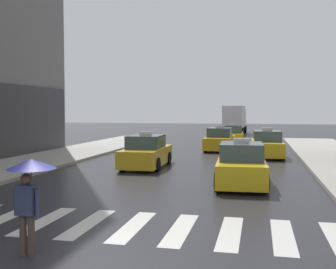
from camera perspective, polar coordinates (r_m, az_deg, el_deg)
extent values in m
cube|color=silver|center=(12.04, -21.77, -10.71)|extent=(0.50, 2.80, 0.01)
cube|color=silver|center=(11.42, -16.69, -11.37)|extent=(0.50, 2.80, 0.01)
cube|color=silver|center=(10.90, -11.05, -12.00)|extent=(0.50, 2.80, 0.01)
cube|color=silver|center=(10.50, -4.88, -12.56)|extent=(0.50, 2.80, 0.01)
cube|color=silver|center=(10.22, 1.73, -13.00)|extent=(0.50, 2.80, 0.01)
cube|color=silver|center=(10.07, 8.63, -13.28)|extent=(0.50, 2.80, 0.01)
cube|color=silver|center=(10.07, 15.65, -13.37)|extent=(0.50, 2.80, 0.01)
cube|color=yellow|center=(16.29, 10.12, -4.86)|extent=(2.01, 4.58, 0.84)
cube|color=#384C5B|center=(16.10, 10.15, -2.30)|extent=(1.70, 2.17, 0.64)
cube|color=silver|center=(16.07, 10.16, -0.84)|extent=(0.61, 0.27, 0.18)
cylinder|color=black|center=(17.67, 7.31, -4.94)|extent=(0.25, 0.67, 0.66)
cylinder|color=black|center=(17.69, 12.87, -4.99)|extent=(0.25, 0.67, 0.66)
cylinder|color=black|center=(15.01, 6.85, -6.43)|extent=(0.25, 0.67, 0.66)
cylinder|color=black|center=(15.02, 13.42, -6.49)|extent=(0.25, 0.67, 0.66)
cube|color=#F2EAB2|center=(18.54, 8.13, -3.70)|extent=(0.20, 0.05, 0.14)
cube|color=#F2EAB2|center=(18.55, 12.03, -3.74)|extent=(0.20, 0.05, 0.14)
cube|color=gold|center=(20.84, -3.01, -3.00)|extent=(1.89, 4.54, 0.84)
cube|color=#384C5B|center=(20.67, -3.08, -0.99)|extent=(1.64, 2.13, 0.64)
cube|color=silver|center=(20.65, -3.08, 0.14)|extent=(0.60, 0.25, 0.18)
cylinder|color=black|center=(22.38, -4.27, -3.16)|extent=(0.23, 0.66, 0.66)
cylinder|color=black|center=(21.99, 0.03, -3.27)|extent=(0.23, 0.66, 0.66)
cylinder|color=black|center=(19.81, -6.37, -4.03)|extent=(0.23, 0.66, 0.66)
cylinder|color=black|center=(19.37, -1.54, -4.18)|extent=(0.23, 0.66, 0.66)
cube|color=#F2EAB2|center=(23.18, -3.13, -2.25)|extent=(0.20, 0.04, 0.14)
cube|color=#F2EAB2|center=(22.90, -0.07, -2.31)|extent=(0.20, 0.04, 0.14)
cube|color=yellow|center=(26.07, 13.54, -1.80)|extent=(1.99, 4.57, 0.84)
cube|color=#384C5B|center=(25.92, 13.57, -0.19)|extent=(1.69, 2.17, 0.64)
cube|color=silver|center=(25.90, 13.59, 0.72)|extent=(0.61, 0.27, 0.18)
cylinder|color=black|center=(27.40, 11.57, -2.01)|extent=(0.25, 0.67, 0.66)
cylinder|color=black|center=(27.50, 15.14, -2.04)|extent=(0.25, 0.67, 0.66)
cylinder|color=black|center=(24.71, 11.74, -2.60)|extent=(0.25, 0.67, 0.66)
cylinder|color=black|center=(24.83, 15.69, -2.63)|extent=(0.25, 0.67, 0.66)
cube|color=#F2EAB2|center=(28.30, 11.98, -1.29)|extent=(0.20, 0.05, 0.14)
cube|color=#F2EAB2|center=(28.37, 14.53, -1.31)|extent=(0.20, 0.05, 0.14)
cube|color=gold|center=(29.66, 7.23, -1.11)|extent=(1.97, 4.56, 0.84)
cube|color=#384C5B|center=(29.51, 7.21, 0.31)|extent=(1.68, 2.16, 0.64)
cube|color=silver|center=(29.49, 7.22, 1.10)|extent=(0.61, 0.26, 0.18)
cylinder|color=black|center=(31.13, 5.98, -1.31)|extent=(0.24, 0.67, 0.66)
cylinder|color=black|center=(30.92, 9.12, -1.37)|extent=(0.24, 0.67, 0.66)
cylinder|color=black|center=(28.47, 5.17, -1.75)|extent=(0.24, 0.67, 0.66)
cylinder|color=black|center=(28.25, 8.59, -1.82)|extent=(0.24, 0.67, 0.66)
cube|color=#F2EAB2|center=(31.99, 6.63, -0.70)|extent=(0.20, 0.05, 0.14)
cube|color=#F2EAB2|center=(31.84, 8.88, -0.74)|extent=(0.20, 0.05, 0.14)
cube|color=yellow|center=(34.90, 8.88, -0.44)|extent=(2.05, 4.59, 0.84)
cube|color=#384C5B|center=(34.76, 8.89, 0.76)|extent=(1.72, 2.19, 0.64)
cube|color=silver|center=(34.74, 8.89, 1.44)|extent=(0.61, 0.27, 0.18)
cylinder|color=black|center=(36.28, 7.54, -0.65)|extent=(0.26, 0.67, 0.66)
cylinder|color=black|center=(36.27, 10.24, -0.68)|extent=(0.26, 0.67, 0.66)
cylinder|color=black|center=(33.59, 7.40, -0.98)|extent=(0.26, 0.67, 0.66)
cylinder|color=black|center=(33.58, 10.32, -1.00)|extent=(0.26, 0.67, 0.66)
cube|color=#F2EAB2|center=(37.17, 7.93, -0.14)|extent=(0.20, 0.05, 0.14)
cube|color=#F2EAB2|center=(37.16, 9.87, -0.15)|extent=(0.20, 0.05, 0.14)
cube|color=#2D2D2D|center=(49.62, 9.24, 0.79)|extent=(2.09, 6.67, 0.40)
cube|color=silver|center=(52.86, 9.62, 2.30)|extent=(2.18, 1.89, 2.10)
cube|color=#384C5B|center=(53.77, 9.71, 2.71)|extent=(1.89, 0.12, 0.95)
cube|color=silver|center=(48.68, 9.15, 2.45)|extent=(2.41, 4.89, 2.50)
cylinder|color=black|center=(52.81, 8.50, 0.74)|extent=(0.32, 0.91, 0.90)
cylinder|color=black|center=(52.63, 10.66, 0.71)|extent=(0.32, 0.91, 0.90)
cylinder|color=black|center=(48.31, 7.89, 0.50)|extent=(0.32, 0.91, 0.90)
cylinder|color=black|center=(48.11, 10.25, 0.46)|extent=(0.32, 0.91, 0.90)
cylinder|color=#473D33|center=(8.90, -19.44, -12.97)|extent=(0.14, 0.14, 0.82)
cylinder|color=#473D33|center=(8.81, -18.42, -13.12)|extent=(0.14, 0.14, 0.82)
cube|color=#2D3856|center=(8.68, -19.02, -8.55)|extent=(0.36, 0.24, 0.60)
sphere|color=brown|center=(8.61, -19.08, -5.81)|extent=(0.22, 0.22, 0.22)
cylinder|color=#2D3856|center=(8.81, -20.31, -8.73)|extent=(0.09, 0.09, 0.55)
cylinder|color=#2D3856|center=(8.58, -17.69, -9.01)|extent=(0.09, 0.09, 0.55)
cylinder|color=#4C4C4C|center=(8.56, -18.37, -6.65)|extent=(0.02, 0.02, 1.00)
cone|color=navy|center=(8.50, -18.43, -3.86)|extent=(0.96, 0.96, 0.20)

